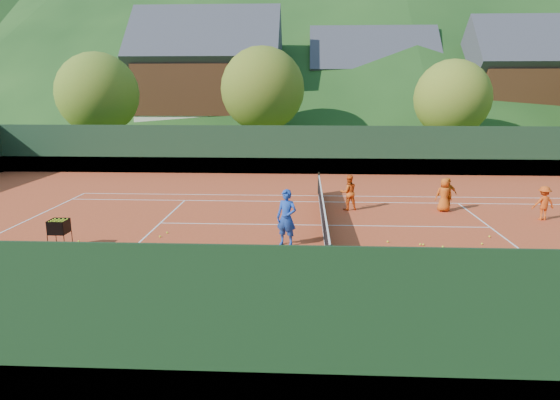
{
  "coord_description": "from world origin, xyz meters",
  "views": [
    {
      "loc": [
        -0.73,
        -18.75,
        5.18
      ],
      "look_at": [
        -1.66,
        0.0,
        1.01
      ],
      "focal_mm": 32.0,
      "sensor_mm": 36.0,
      "label": 1
    }
  ],
  "objects_px": {
    "student_b": "(447,194)",
    "ball_hopper": "(59,227)",
    "student_d": "(544,203)",
    "chalet_left": "(209,84)",
    "coach": "(287,218)",
    "student_a": "(348,192)",
    "chalet_right": "(527,88)",
    "chalet_mid": "(371,91)",
    "student_c": "(444,195)",
    "tennis_net": "(323,213)"
  },
  "relations": [
    {
      "from": "student_d",
      "to": "chalet_mid",
      "type": "distance_m",
      "value": 33.13
    },
    {
      "from": "student_a",
      "to": "student_d",
      "type": "distance_m",
      "value": 7.82
    },
    {
      "from": "coach",
      "to": "student_b",
      "type": "relative_size",
      "value": 1.32
    },
    {
      "from": "student_c",
      "to": "tennis_net",
      "type": "distance_m",
      "value": 5.86
    },
    {
      "from": "student_b",
      "to": "student_d",
      "type": "bearing_deg",
      "value": 143.15
    },
    {
      "from": "ball_hopper",
      "to": "tennis_net",
      "type": "bearing_deg",
      "value": 21.18
    },
    {
      "from": "chalet_right",
      "to": "coach",
      "type": "bearing_deg",
      "value": -123.16
    },
    {
      "from": "student_a",
      "to": "chalet_right",
      "type": "bearing_deg",
      "value": -139.66
    },
    {
      "from": "student_d",
      "to": "ball_hopper",
      "type": "height_order",
      "value": "student_d"
    },
    {
      "from": "student_a",
      "to": "ball_hopper",
      "type": "distance_m",
      "value": 11.63
    },
    {
      "from": "student_d",
      "to": "chalet_left",
      "type": "height_order",
      "value": "chalet_left"
    },
    {
      "from": "coach",
      "to": "student_b",
      "type": "distance_m",
      "value": 8.57
    },
    {
      "from": "student_c",
      "to": "ball_hopper",
      "type": "relative_size",
      "value": 1.45
    },
    {
      "from": "student_b",
      "to": "chalet_mid",
      "type": "bearing_deg",
      "value": -106.22
    },
    {
      "from": "tennis_net",
      "to": "ball_hopper",
      "type": "relative_size",
      "value": 12.07
    },
    {
      "from": "student_a",
      "to": "chalet_mid",
      "type": "relative_size",
      "value": 0.12
    },
    {
      "from": "chalet_left",
      "to": "student_a",
      "type": "bearing_deg",
      "value": -67.76
    },
    {
      "from": "student_a",
      "to": "student_b",
      "type": "height_order",
      "value": "student_a"
    },
    {
      "from": "student_c",
      "to": "chalet_left",
      "type": "xyz_separation_m",
      "value": [
        -15.28,
        27.47,
        4.9
      ]
    },
    {
      "from": "tennis_net",
      "to": "chalet_left",
      "type": "distance_m",
      "value": 32.04
    },
    {
      "from": "chalet_mid",
      "to": "ball_hopper",
      "type": "bearing_deg",
      "value": -111.53
    },
    {
      "from": "student_a",
      "to": "chalet_mid",
      "type": "height_order",
      "value": "chalet_mid"
    },
    {
      "from": "student_d",
      "to": "chalet_mid",
      "type": "relative_size",
      "value": 0.11
    },
    {
      "from": "tennis_net",
      "to": "ball_hopper",
      "type": "xyz_separation_m",
      "value": [
        -8.76,
        -3.39,
        0.25
      ]
    },
    {
      "from": "ball_hopper",
      "to": "chalet_left",
      "type": "xyz_separation_m",
      "value": [
        -1.24,
        33.39,
        4.88
      ]
    },
    {
      "from": "chalet_left",
      "to": "ball_hopper",
      "type": "bearing_deg",
      "value": -87.87
    },
    {
      "from": "coach",
      "to": "chalet_left",
      "type": "relative_size",
      "value": 0.14
    },
    {
      "from": "coach",
      "to": "student_c",
      "type": "bearing_deg",
      "value": 60.14
    },
    {
      "from": "student_d",
      "to": "chalet_left",
      "type": "xyz_separation_m",
      "value": [
        -18.89,
        28.73,
        4.93
      ]
    },
    {
      "from": "ball_hopper",
      "to": "chalet_left",
      "type": "height_order",
      "value": "chalet_left"
    },
    {
      "from": "student_b",
      "to": "chalet_mid",
      "type": "xyz_separation_m",
      "value": [
        0.55,
        31.36,
        4.24
      ]
    },
    {
      "from": "student_a",
      "to": "ball_hopper",
      "type": "relative_size",
      "value": 1.55
    },
    {
      "from": "student_c",
      "to": "student_d",
      "type": "distance_m",
      "value": 3.82
    },
    {
      "from": "student_b",
      "to": "ball_hopper",
      "type": "relative_size",
      "value": 1.45
    },
    {
      "from": "coach",
      "to": "chalet_right",
      "type": "relative_size",
      "value": 0.16
    },
    {
      "from": "student_d",
      "to": "chalet_right",
      "type": "height_order",
      "value": "chalet_right"
    },
    {
      "from": "chalet_mid",
      "to": "student_a",
      "type": "bearing_deg",
      "value": -98.71
    },
    {
      "from": "chalet_left",
      "to": "chalet_right",
      "type": "xyz_separation_m",
      "value": [
        30.0,
        0.0,
        -0.39
      ]
    },
    {
      "from": "student_c",
      "to": "ball_hopper",
      "type": "xyz_separation_m",
      "value": [
        -14.04,
        -5.92,
        0.02
      ]
    },
    {
      "from": "ball_hopper",
      "to": "student_c",
      "type": "bearing_deg",
      "value": 22.86
    },
    {
      "from": "student_b",
      "to": "tennis_net",
      "type": "distance_m",
      "value": 6.06
    },
    {
      "from": "chalet_left",
      "to": "student_b",
      "type": "bearing_deg",
      "value": -60.54
    },
    {
      "from": "student_b",
      "to": "ball_hopper",
      "type": "bearing_deg",
      "value": 7.77
    },
    {
      "from": "ball_hopper",
      "to": "chalet_right",
      "type": "bearing_deg",
      "value": 49.27
    },
    {
      "from": "chalet_left",
      "to": "chalet_right",
      "type": "bearing_deg",
      "value": 0.0
    },
    {
      "from": "student_c",
      "to": "chalet_right",
      "type": "height_order",
      "value": "chalet_right"
    },
    {
      "from": "student_c",
      "to": "student_a",
      "type": "bearing_deg",
      "value": -0.06
    },
    {
      "from": "ball_hopper",
      "to": "chalet_right",
      "type": "xyz_separation_m",
      "value": [
        28.76,
        33.39,
        4.49
      ]
    },
    {
      "from": "student_d",
      "to": "coach",
      "type": "bearing_deg",
      "value": 13.72
    },
    {
      "from": "coach",
      "to": "chalet_left",
      "type": "distance_m",
      "value": 34.08
    }
  ]
}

